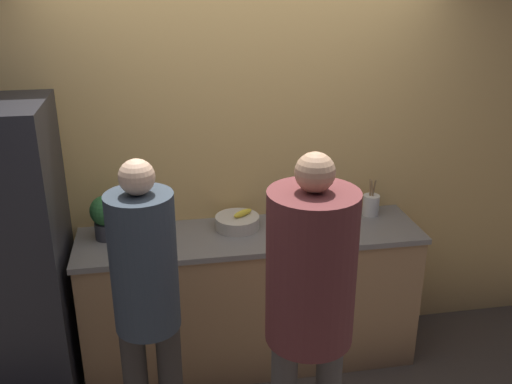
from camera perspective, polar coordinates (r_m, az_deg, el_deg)
The scene contains 10 objects.
wall_back at distance 3.74m, azimuth -1.31°, elevation 2.70°, with size 5.20×0.06×2.60m.
counter at distance 3.84m, azimuth -0.53°, elevation -10.41°, with size 2.17×0.60×0.95m.
refrigerator at distance 3.64m, azimuth -23.25°, elevation -6.19°, with size 0.61×0.68×1.85m.
person_left at distance 2.92m, azimuth -10.92°, elevation -9.94°, with size 0.33×0.33×1.70m.
person_center at distance 2.70m, azimuth 5.44°, elevation -9.89°, with size 0.42×0.42×1.78m.
fruit_bowl at distance 3.65m, azimuth -1.86°, elevation -2.99°, with size 0.28×0.28×0.12m.
utensil_crock at distance 3.90m, azimuth 11.43°, elevation -1.22°, with size 0.11×0.11×0.25m.
bottle_clear at distance 3.63m, azimuth -11.02°, elevation -2.58°, with size 0.07×0.07×0.25m.
cup_black at distance 3.77m, azimuth 2.41°, elevation -2.15°, with size 0.07×0.07×0.09m.
potted_plant at distance 3.59m, azimuth -14.79°, elevation -2.31°, with size 0.19×0.19×0.28m.
Camera 1 is at (-0.53, -2.87, 2.51)m, focal length 40.00 mm.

